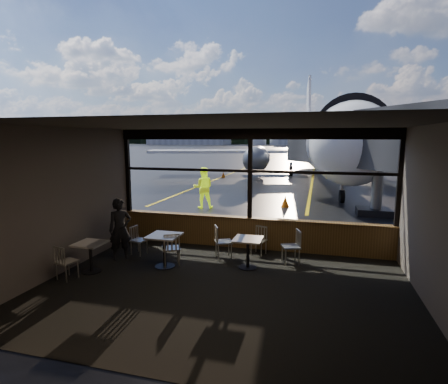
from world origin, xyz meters
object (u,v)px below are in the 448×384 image
at_px(chair_left_s, 67,262).
at_px(ground_crew, 203,188).
at_px(chair_mid_w, 139,241).
at_px(passenger, 120,229).
at_px(cone_nose, 285,201).
at_px(cafe_table_left, 91,257).
at_px(cone_wing, 223,175).
at_px(chair_near_e, 291,247).
at_px(chair_mid_s, 171,249).
at_px(jet_bridge, 361,158).
at_px(airliner, 321,111).
at_px(chair_near_n, 259,241).
at_px(chair_near_w, 224,242).
at_px(cafe_table_mid, 165,251).
at_px(cafe_table_near, 248,253).

distance_m(chair_left_s, ground_crew, 8.90).
distance_m(chair_mid_w, passenger, 0.71).
height_order(chair_left_s, cone_nose, chair_left_s).
bearing_deg(cafe_table_left, cone_wing, 96.57).
distance_m(chair_near_e, chair_mid_s, 3.07).
relative_size(jet_bridge, cone_nose, 20.58).
distance_m(airliner, cone_wing, 9.68).
xyz_separation_m(chair_near_n, cone_wing, (-6.17, 18.96, -0.17)).
height_order(chair_near_e, cone_wing, chair_near_e).
xyz_separation_m(cafe_table_left, cone_wing, (-2.45, 21.30, -0.14)).
relative_size(passenger, cone_nose, 3.05).
xyz_separation_m(chair_near_w, chair_near_n, (0.86, 0.55, -0.06)).
bearing_deg(chair_mid_s, chair_left_s, -171.63).
relative_size(cafe_table_mid, chair_left_s, 1.01).
bearing_deg(chair_mid_w, cone_nose, 168.66).
xyz_separation_m(cafe_table_mid, chair_mid_s, (0.13, 0.13, 0.03)).
bearing_deg(chair_near_e, passenger, 80.50).
relative_size(cafe_table_near, chair_left_s, 0.92).
height_order(chair_near_e, passenger, passenger).
distance_m(jet_bridge, chair_near_e, 7.21).
bearing_deg(chair_mid_s, cafe_table_left, -179.75).
distance_m(chair_near_w, chair_mid_s, 1.44).
xyz_separation_m(chair_near_n, chair_mid_s, (-2.01, -1.42, 0.05)).
bearing_deg(chair_near_w, chair_mid_w, -108.86).
relative_size(chair_near_n, chair_left_s, 0.96).
height_order(jet_bridge, cone_nose, jet_bridge).
xyz_separation_m(chair_left_s, cone_wing, (-2.20, 21.82, -0.19)).
bearing_deg(chair_near_e, cafe_table_left, 91.50).
distance_m(chair_near_n, chair_mid_w, 3.35).
bearing_deg(cafe_table_near, cafe_table_left, -160.80).
bearing_deg(passenger, cafe_table_left, -144.77).
distance_m(cafe_table_near, chair_mid_w, 3.16).
xyz_separation_m(chair_near_e, chair_near_w, (-1.78, -0.06, 0.01)).
bearing_deg(cone_wing, cafe_table_mid, -78.87).
bearing_deg(jet_bridge, ground_crew, -179.80).
relative_size(chair_mid_w, cone_nose, 1.47).
height_order(chair_left_s, ground_crew, ground_crew).
relative_size(airliner, cafe_table_mid, 43.08).
height_order(chair_mid_s, chair_mid_w, chair_mid_s).
xyz_separation_m(ground_crew, cone_wing, (-2.54, 12.94, -0.73)).
relative_size(cafe_table_mid, chair_near_w, 0.91).
bearing_deg(chair_near_w, airliner, 147.89).
height_order(jet_bridge, cafe_table_mid, jet_bridge).
relative_size(airliner, cafe_table_near, 47.03).
bearing_deg(chair_near_n, chair_mid_s, 51.15).
xyz_separation_m(chair_near_w, cone_wing, (-5.31, 19.51, -0.23)).
relative_size(chair_left_s, ground_crew, 0.43).
height_order(cafe_table_mid, cone_nose, cafe_table_mid).
relative_size(cone_nose, cone_wing, 1.18).
relative_size(cafe_table_near, chair_mid_w, 0.96).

